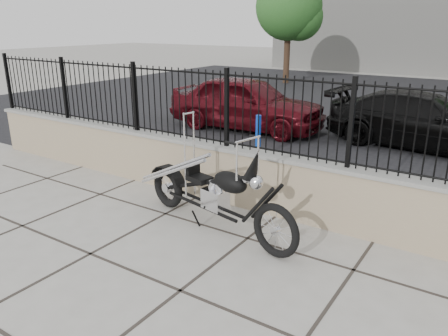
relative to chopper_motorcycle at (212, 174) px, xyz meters
name	(u,v)px	position (x,y,z in m)	size (l,w,h in m)	color
ground_plane	(180,291)	(0.61, -1.52, -0.84)	(90.00, 90.00, 0.00)	#99968E
parking_lot	(411,111)	(0.61, 10.98, -0.84)	(30.00, 30.00, 0.00)	black
retaining_wall	(281,185)	(0.61, 0.98, -0.36)	(14.00, 0.36, 0.96)	gray
iron_fence	(284,116)	(0.61, 0.98, 0.72)	(14.00, 0.08, 1.20)	black
chopper_motorcycle	(212,174)	(0.00, 0.00, 0.00)	(2.80, 0.49, 1.68)	black
car_red	(247,103)	(-2.77, 5.66, -0.10)	(1.76, 4.37, 1.49)	#490A11
car_black	(424,121)	(1.71, 6.32, -0.19)	(1.83, 4.49, 1.30)	black
bollard_a	(258,137)	(-1.10, 3.33, -0.35)	(0.12, 0.12, 0.98)	blue
tree_left	(289,3)	(-6.15, 15.26, 2.87)	(3.14, 3.14, 5.29)	#382619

